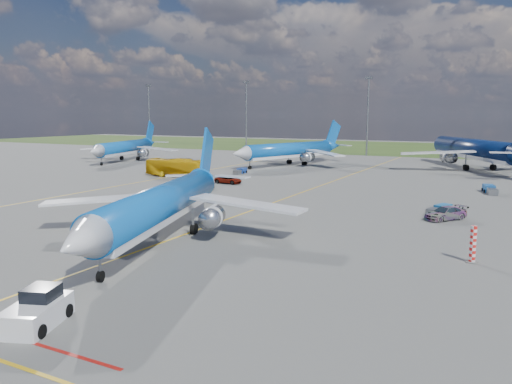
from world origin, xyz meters
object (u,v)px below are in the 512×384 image
at_px(apron_bus, 176,168).
at_px(service_car_a, 210,186).
at_px(main_airliner, 163,239).
at_px(baggage_tug_e, 490,190).
at_px(service_car_b, 228,180).
at_px(baggage_tug_w, 440,210).
at_px(bg_jet_nw, 126,161).
at_px(service_car_c, 445,213).
at_px(warning_post, 473,244).
at_px(bg_jet_n, 472,169).
at_px(bg_jet_nnw, 289,165).
at_px(baggage_tug_c, 240,171).
at_px(pushback_tug, 38,311).

bearing_deg(apron_bus, service_car_a, -125.45).
relative_size(main_airliner, baggage_tug_e, 7.19).
relative_size(service_car_b, baggage_tug_w, 1.04).
distance_m(bg_jet_nw, baggage_tug_e, 88.05).
height_order(bg_jet_nw, service_car_c, bg_jet_nw).
xyz_separation_m(warning_post, bg_jet_n, (-5.53, 76.81, -1.50)).
relative_size(bg_jet_nnw, main_airliner, 1.03).
bearing_deg(baggage_tug_w, service_car_b, -178.15).
height_order(bg_jet_nnw, baggage_tug_w, bg_jet_nnw).
height_order(bg_jet_nw, baggage_tug_e, bg_jet_nw).
bearing_deg(service_car_a, bg_jet_nnw, 67.37).
relative_size(bg_jet_nnw, baggage_tug_e, 7.39).
relative_size(warning_post, service_car_c, 0.57).
xyz_separation_m(main_airliner, baggage_tug_w, (21.74, 25.32, 0.47)).
relative_size(apron_bus, service_car_b, 2.66).
distance_m(bg_jet_n, baggage_tug_c, 51.77).
xyz_separation_m(apron_bus, baggage_tug_c, (8.31, 10.34, -1.27)).
distance_m(pushback_tug, service_car_a, 52.49).
distance_m(pushback_tug, baggage_tug_e, 67.74).
relative_size(warning_post, main_airliner, 0.08).
bearing_deg(service_car_c, baggage_tug_e, 119.81).
xyz_separation_m(main_airliner, pushback_tug, (6.09, -19.04, 0.84)).
xyz_separation_m(warning_post, bg_jet_nw, (-86.98, 56.61, -1.50)).
bearing_deg(main_airliner, service_car_a, 97.02).
bearing_deg(service_car_c, apron_bus, -161.66).
distance_m(warning_post, bg_jet_nnw, 79.08).
bearing_deg(baggage_tug_c, bg_jet_n, 30.95).
bearing_deg(service_car_b, main_airliner, -158.87).
xyz_separation_m(bg_jet_nnw, bg_jet_n, (38.96, 11.45, 0.00)).
bearing_deg(baggage_tug_w, bg_jet_nw, 175.13).
distance_m(service_car_b, baggage_tug_c, 14.96).
bearing_deg(warning_post, baggage_tug_e, 90.64).
bearing_deg(apron_bus, baggage_tug_w, -105.79).
distance_m(service_car_a, service_car_b, 6.99).
distance_m(bg_jet_nw, service_car_b, 52.39).
height_order(service_car_a, service_car_c, service_car_c).
xyz_separation_m(bg_jet_nw, pushback_tug, (66.27, -80.90, 0.84)).
bearing_deg(bg_jet_n, baggage_tug_e, 68.40).
xyz_separation_m(service_car_c, baggage_tug_w, (-1.08, 3.59, -0.29)).
bearing_deg(baggage_tug_w, pushback_tug, -90.26).
relative_size(apron_bus, baggage_tug_w, 2.75).
distance_m(service_car_a, baggage_tug_w, 35.66).
bearing_deg(service_car_c, bg_jet_n, 129.71).
bearing_deg(pushback_tug, baggage_tug_e, 52.42).
bearing_deg(bg_jet_nnw, service_car_c, -32.02).
bearing_deg(baggage_tug_e, bg_jet_nnw, 137.28).
xyz_separation_m(service_car_a, baggage_tug_e, (40.02, 16.01, -0.04)).
xyz_separation_m(bg_jet_nnw, service_car_c, (40.50, -48.88, 0.76)).
relative_size(warning_post, service_car_a, 0.90).
height_order(pushback_tug, baggage_tug_w, pushback_tug).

